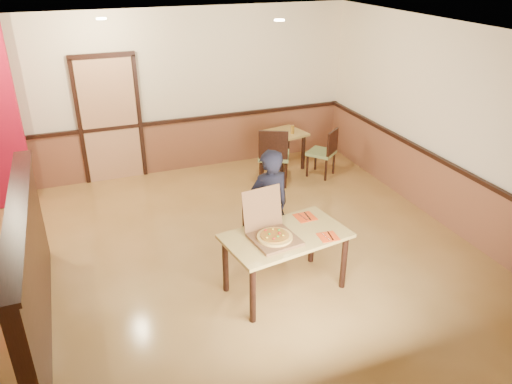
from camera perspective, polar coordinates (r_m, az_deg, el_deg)
floor at (r=6.24m, az=-4.32°, el=-9.63°), size 7.00×7.00×0.00m
ceiling at (r=5.14m, az=-5.40°, el=16.62°), size 7.00×7.00×0.00m
wall_back at (r=8.79m, az=-11.42°, el=10.83°), size 7.00×0.00×7.00m
wall_right at (r=7.25m, az=22.92°, el=6.02°), size 0.00×7.00×7.00m
wainscot_back at (r=9.05m, az=-10.86°, el=4.98°), size 7.00×0.04×0.90m
chair_rail_back at (r=8.88m, az=-11.08°, el=7.77°), size 7.00×0.06×0.06m
wainscot_right at (r=7.58m, az=21.52°, el=-0.74°), size 0.04×7.00×0.90m
chair_rail_right at (r=7.38m, az=21.99°, el=2.50°), size 0.06×7.00×0.06m
back_door at (r=8.76m, az=-16.35°, el=7.84°), size 0.90×0.06×2.10m
booth_partition at (r=5.55m, az=-24.31°, el=-8.06°), size 0.20×3.10×1.44m
spot_b at (r=7.46m, az=-17.26°, el=18.40°), size 0.14×0.14×0.02m
spot_c at (r=7.01m, az=2.69°, el=19.04°), size 0.14×0.14×0.02m
main_table at (r=5.69m, az=3.41°, el=-5.81°), size 1.50×1.01×0.74m
diner_chair at (r=6.39m, az=0.69°, el=-3.64°), size 0.54×0.54×0.86m
side_chair_left at (r=8.33m, az=2.04°, el=4.34°), size 0.67×0.67×1.01m
side_chair_right at (r=8.78m, az=7.87°, el=4.68°), size 0.60×0.60×0.86m
side_table at (r=9.06m, az=3.35°, el=5.84°), size 0.75×0.75×0.68m
diner at (r=6.14m, az=1.48°, el=-1.79°), size 0.60×0.43×1.53m
pizza_box at (r=5.52m, az=1.88°, el=-4.76°), size 0.55×0.63×0.51m
pizza at (r=5.49m, az=2.16°, el=-5.16°), size 0.46×0.46×0.03m
napkin_near at (r=5.64m, az=8.25°, el=-5.07°), size 0.23×0.23×0.01m
napkin_far at (r=6.00m, az=5.64°, el=-2.86°), size 0.24×0.24×0.01m
condiment at (r=8.91m, az=4.18°, el=7.13°), size 0.06×0.06×0.15m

